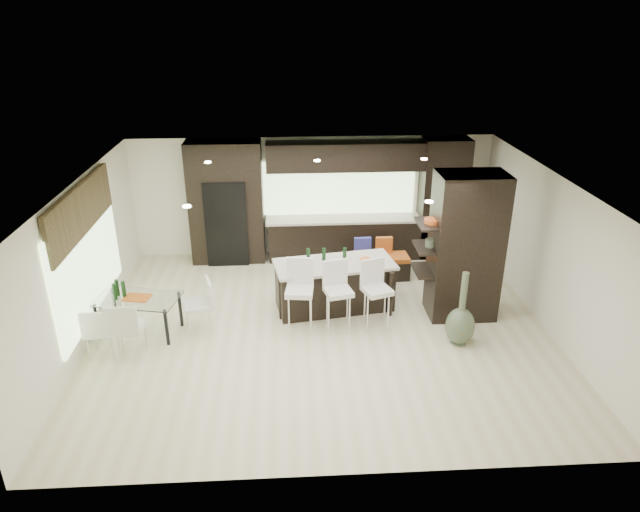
{
  "coord_description": "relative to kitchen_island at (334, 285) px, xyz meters",
  "views": [
    {
      "loc": [
        -0.57,
        -8.81,
        5.3
      ],
      "look_at": [
        0.0,
        0.6,
        1.15
      ],
      "focal_mm": 32.0,
      "sensor_mm": 36.0,
      "label": 1
    }
  ],
  "objects": [
    {
      "name": "window_back",
      "position": [
        0.32,
        2.69,
        1.09
      ],
      "size": [
        3.4,
        0.04,
        1.2
      ],
      "primitive_type": "cube",
      "color": "#B2D199",
      "rests_on": "back_wall"
    },
    {
      "name": "ground",
      "position": [
        -0.28,
        -0.77,
        -0.46
      ],
      "size": [
        8.0,
        8.0,
        0.0
      ],
      "primitive_type": "plane",
      "color": "beige",
      "rests_on": "ground"
    },
    {
      "name": "stool_mid",
      "position": [
        0.0,
        -0.8,
        0.05
      ],
      "size": [
        0.54,
        0.54,
        1.02
      ],
      "primitive_type": "cube",
      "rotation": [
        0.0,
        0.0,
        0.23
      ],
      "color": "silver",
      "rests_on": "ground"
    },
    {
      "name": "bench",
      "position": [
        1.01,
        1.22,
        -0.21
      ],
      "size": [
        1.33,
        0.56,
        0.5
      ],
      "primitive_type": "cube",
      "rotation": [
        0.0,
        0.0,
        0.04
      ],
      "color": "black",
      "rests_on": "ground"
    },
    {
      "name": "chair_end",
      "position": [
        -2.46,
        -0.72,
        -0.02
      ],
      "size": [
        0.59,
        0.59,
        0.88
      ],
      "primitive_type": "cube",
      "rotation": [
        0.0,
        0.0,
        1.84
      ],
      "color": "silver",
      "rests_on": "ground"
    },
    {
      "name": "kitchen_island",
      "position": [
        0.0,
        0.0,
        0.0
      ],
      "size": [
        2.34,
        1.3,
        0.92
      ],
      "primitive_type": "cube",
      "rotation": [
        0.0,
        0.0,
        0.17
      ],
      "color": "black",
      "rests_on": "ground"
    },
    {
      "name": "refrigerator",
      "position": [
        -2.18,
        2.35,
        0.49
      ],
      "size": [
        0.9,
        0.68,
        1.9
      ],
      "primitive_type": "cube",
      "color": "black",
      "rests_on": "ground"
    },
    {
      "name": "stool_left",
      "position": [
        -0.68,
        -0.81,
        0.07
      ],
      "size": [
        0.52,
        0.52,
        1.06
      ],
      "primitive_type": "cube",
      "rotation": [
        0.0,
        0.0,
        -0.11
      ],
      "color": "silver",
      "rests_on": "ground"
    },
    {
      "name": "partition_column",
      "position": [
        2.32,
        -0.37,
        0.89
      ],
      "size": [
        1.2,
        0.8,
        2.7
      ],
      "primitive_type": "cube",
      "color": "black",
      "rests_on": "ground"
    },
    {
      "name": "chair_far",
      "position": [
        -3.92,
        -1.43,
        -0.04
      ],
      "size": [
        0.47,
        0.47,
        0.85
      ],
      "primitive_type": "cube",
      "rotation": [
        0.0,
        0.0,
        0.02
      ],
      "color": "silver",
      "rests_on": "ground"
    },
    {
      "name": "floor_vase",
      "position": [
        2.02,
        -1.4,
        0.21
      ],
      "size": [
        0.53,
        0.53,
        1.34
      ],
      "primitive_type": null,
      "rotation": [
        0.0,
        0.0,
        -0.09
      ],
      "color": "#4B5940",
      "rests_on": "ground"
    },
    {
      "name": "stone_accent",
      "position": [
        -4.21,
        -0.57,
        1.79
      ],
      "size": [
        0.08,
        3.0,
        0.8
      ],
      "primitive_type": "cube",
      "color": "brown",
      "rests_on": "left_wall"
    },
    {
      "name": "window_left",
      "position": [
        -4.24,
        -0.57,
        0.89
      ],
      "size": [
        0.04,
        3.2,
        1.9
      ],
      "primitive_type": "cube",
      "color": "#B2D199",
      "rests_on": "left_wall"
    },
    {
      "name": "ceiling",
      "position": [
        -0.28,
        -0.77,
        2.24
      ],
      "size": [
        8.0,
        7.0,
        0.02
      ],
      "primitive_type": "cube",
      "color": "white",
      "rests_on": "ground"
    },
    {
      "name": "dining_table",
      "position": [
        -3.48,
        -0.72,
        -0.12
      ],
      "size": [
        1.54,
        1.06,
        0.68
      ],
      "primitive_type": "cube",
      "rotation": [
        0.0,
        0.0,
        -0.21
      ],
      "color": "white",
      "rests_on": "ground"
    },
    {
      "name": "ceiling_spots",
      "position": [
        -0.28,
        -0.52,
        2.22
      ],
      "size": [
        4.0,
        3.0,
        0.02
      ],
      "primitive_type": "cube",
      "color": "white",
      "rests_on": "ceiling"
    },
    {
      "name": "chair_near",
      "position": [
        -3.48,
        -1.45,
        0.01
      ],
      "size": [
        0.53,
        0.53,
        0.95
      ],
      "primitive_type": "cube",
      "rotation": [
        0.0,
        0.0,
        -0.03
      ],
      "color": "silver",
      "rests_on": "ground"
    },
    {
      "name": "stool_right",
      "position": [
        0.68,
        -0.8,
        0.05
      ],
      "size": [
        0.57,
        0.57,
        1.02
      ],
      "primitive_type": "cube",
      "rotation": [
        0.0,
        0.0,
        0.33
      ],
      "color": "silver",
      "rests_on": "ground"
    },
    {
      "name": "back_cabinetry",
      "position": [
        0.22,
        2.4,
        0.89
      ],
      "size": [
        6.8,
        0.68,
        2.7
      ],
      "primitive_type": "cube",
      "color": "black",
      "rests_on": "ground"
    },
    {
      "name": "left_wall",
      "position": [
        -4.28,
        -0.77,
        0.89
      ],
      "size": [
        0.02,
        7.0,
        2.7
      ],
      "primitive_type": "cube",
      "color": "white",
      "rests_on": "ground"
    },
    {
      "name": "right_wall",
      "position": [
        3.72,
        -0.77,
        0.89
      ],
      "size": [
        0.02,
        7.0,
        2.7
      ],
      "primitive_type": "cube",
      "color": "white",
      "rests_on": "ground"
    },
    {
      "name": "back_wall",
      "position": [
        -0.28,
        2.73,
        0.89
      ],
      "size": [
        8.0,
        0.02,
        2.7
      ],
      "primitive_type": "cube",
      "color": "white",
      "rests_on": "ground"
    }
  ]
}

